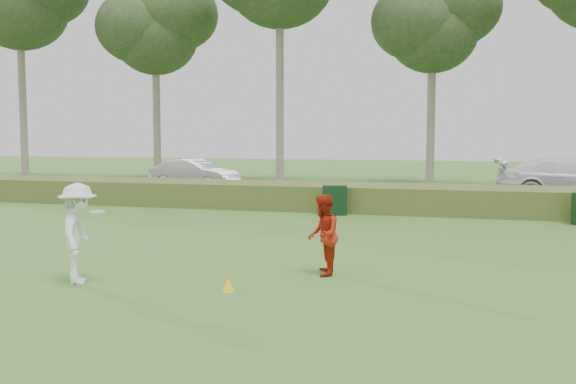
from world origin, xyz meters
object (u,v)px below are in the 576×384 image
(player_white, at_px, (78,233))
(cone_orange, at_px, (228,282))
(cone_yellow, at_px, (228,284))
(car_right, at_px, (570,179))
(utility_cabinet, at_px, (335,200))
(car_mid, at_px, (195,174))
(player_red, at_px, (323,235))

(player_white, height_order, cone_orange, player_white)
(cone_yellow, distance_m, car_right, 19.65)
(player_white, distance_m, cone_yellow, 2.93)
(utility_cabinet, bearing_deg, car_right, 24.86)
(car_mid, bearing_deg, car_right, -79.02)
(player_red, bearing_deg, player_white, -76.90)
(player_white, distance_m, car_right, 21.04)
(cone_orange, relative_size, utility_cabinet, 0.24)
(car_mid, bearing_deg, cone_yellow, -142.04)
(car_mid, height_order, car_right, car_right)
(player_white, bearing_deg, utility_cabinet, -36.17)
(player_red, height_order, car_mid, player_red)
(cone_orange, height_order, car_right, car_right)
(utility_cabinet, xyz_separation_m, car_right, (8.22, 7.10, 0.41))
(car_mid, bearing_deg, cone_orange, -142.01)
(player_red, height_order, cone_orange, player_red)
(cone_orange, distance_m, cone_yellow, 0.18)
(car_mid, bearing_deg, player_red, -136.52)
(cone_yellow, bearing_deg, player_red, 53.80)
(player_red, bearing_deg, cone_yellow, -47.67)
(cone_yellow, height_order, car_right, car_right)
(player_white, relative_size, cone_yellow, 7.38)
(cone_orange, distance_m, car_mid, 20.23)
(player_red, relative_size, car_mid, 0.34)
(cone_yellow, bearing_deg, car_mid, 116.03)
(utility_cabinet, height_order, car_right, car_right)
(car_right, bearing_deg, player_red, 154.43)
(player_white, bearing_deg, cone_yellow, -111.31)
(utility_cabinet, distance_m, car_right, 10.87)
(player_red, relative_size, utility_cabinet, 1.56)
(player_white, relative_size, utility_cabinet, 1.82)
(player_white, xyz_separation_m, player_red, (4.07, 1.86, -0.13))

